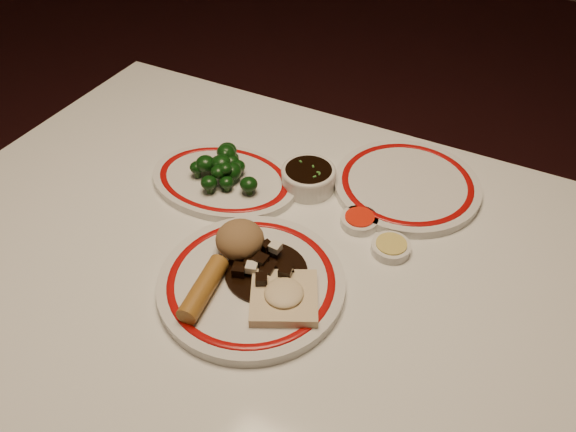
# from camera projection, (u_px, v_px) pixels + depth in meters

# --- Properties ---
(dining_table) EXTENTS (1.20, 0.90, 0.75)m
(dining_table) POSITION_uv_depth(u_px,v_px,m) (257.00, 297.00, 0.96)
(dining_table) COLOR white
(dining_table) RESTS_ON ground
(main_plate) EXTENTS (0.30, 0.30, 0.02)m
(main_plate) POSITION_uv_depth(u_px,v_px,m) (252.00, 283.00, 0.85)
(main_plate) COLOR silver
(main_plate) RESTS_ON dining_table
(rice_mound) EXTENTS (0.08, 0.08, 0.05)m
(rice_mound) POSITION_uv_depth(u_px,v_px,m) (240.00, 239.00, 0.87)
(rice_mound) COLOR olive
(rice_mound) RESTS_ON main_plate
(spring_roll) EXTENTS (0.05, 0.12, 0.03)m
(spring_roll) POSITION_uv_depth(u_px,v_px,m) (203.00, 288.00, 0.81)
(spring_roll) COLOR #A16B27
(spring_roll) RESTS_ON main_plate
(fried_wonton) EXTENTS (0.13, 0.13, 0.03)m
(fried_wonton) POSITION_uv_depth(u_px,v_px,m) (284.00, 296.00, 0.81)
(fried_wonton) COLOR beige
(fried_wonton) RESTS_ON main_plate
(stirfry_heap) EXTENTS (0.13, 0.13, 0.03)m
(stirfry_heap) POSITION_uv_depth(u_px,v_px,m) (266.00, 269.00, 0.85)
(stirfry_heap) COLOR black
(stirfry_heap) RESTS_ON main_plate
(broccoli_plate) EXTENTS (0.29, 0.26, 0.02)m
(broccoli_plate) POSITION_uv_depth(u_px,v_px,m) (224.00, 180.00, 1.03)
(broccoli_plate) COLOR silver
(broccoli_plate) RESTS_ON dining_table
(broccoli_pile) EXTENTS (0.14, 0.13, 0.05)m
(broccoli_pile) POSITION_uv_depth(u_px,v_px,m) (224.00, 164.00, 1.02)
(broccoli_pile) COLOR #23471C
(broccoli_pile) RESTS_ON broccoli_plate
(soy_bowl) EXTENTS (0.10, 0.10, 0.04)m
(soy_bowl) POSITION_uv_depth(u_px,v_px,m) (308.00, 179.00, 1.02)
(soy_bowl) COLOR silver
(soy_bowl) RESTS_ON dining_table
(sweet_sour_dish) EXTENTS (0.06, 0.06, 0.02)m
(sweet_sour_dish) POSITION_uv_depth(u_px,v_px,m) (359.00, 221.00, 0.95)
(sweet_sour_dish) COLOR silver
(sweet_sour_dish) RESTS_ON dining_table
(mustard_dish) EXTENTS (0.06, 0.06, 0.02)m
(mustard_dish) POSITION_uv_depth(u_px,v_px,m) (391.00, 247.00, 0.91)
(mustard_dish) COLOR silver
(mustard_dish) RESTS_ON dining_table
(far_plate) EXTENTS (0.30, 0.30, 0.02)m
(far_plate) POSITION_uv_depth(u_px,v_px,m) (407.00, 185.00, 1.02)
(far_plate) COLOR silver
(far_plate) RESTS_ON dining_table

